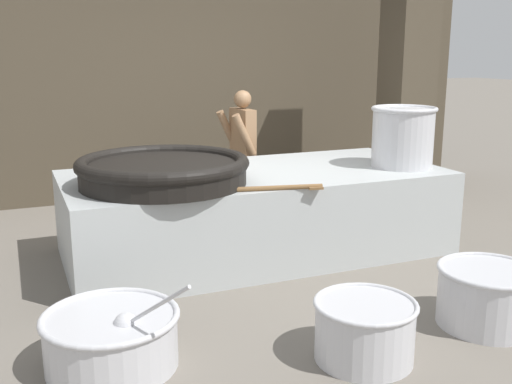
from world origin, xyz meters
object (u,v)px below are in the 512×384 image
(giant_wok_near, at_px, (163,170))
(stock_pot, at_px, (403,136))
(prep_bowl_vegetables, at_px, (112,337))
(prep_bowl_extra, at_px, (488,294))
(cook, at_px, (242,148))
(prep_bowl_meat, at_px, (365,328))

(giant_wok_near, distance_m, stock_pot, 2.40)
(prep_bowl_vegetables, xyz_separation_m, prep_bowl_extra, (2.57, -0.44, 0.04))
(prep_bowl_extra, bearing_deg, prep_bowl_vegetables, 170.25)
(stock_pot, xyz_separation_m, prep_bowl_vegetables, (-3.11, -1.38, -0.91))
(giant_wok_near, relative_size, cook, 1.01)
(prep_bowl_meat, xyz_separation_m, prep_bowl_extra, (1.08, 0.08, 0.02))
(stock_pot, distance_m, prep_bowl_vegetables, 3.52)
(giant_wok_near, height_order, stock_pot, stock_pot)
(giant_wok_near, distance_m, prep_bowl_extra, 2.76)
(giant_wok_near, relative_size, prep_bowl_extra, 2.04)
(cook, xyz_separation_m, prep_bowl_meat, (-0.56, -3.57, -0.58))
(giant_wok_near, relative_size, prep_bowl_vegetables, 1.45)
(stock_pot, height_order, prep_bowl_meat, stock_pot)
(prep_bowl_meat, relative_size, prep_bowl_extra, 0.91)
(prep_bowl_vegetables, bearing_deg, prep_bowl_extra, -9.75)
(giant_wok_near, distance_m, prep_bowl_meat, 2.27)
(prep_bowl_extra, bearing_deg, cook, 98.40)
(cook, bearing_deg, prep_bowl_extra, 93.87)
(giant_wok_near, relative_size, prep_bowl_meat, 2.25)
(prep_bowl_vegetables, height_order, prep_bowl_extra, prep_bowl_vegetables)
(prep_bowl_vegetables, distance_m, prep_bowl_meat, 1.58)
(prep_bowl_vegetables, relative_size, prep_bowl_meat, 1.55)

